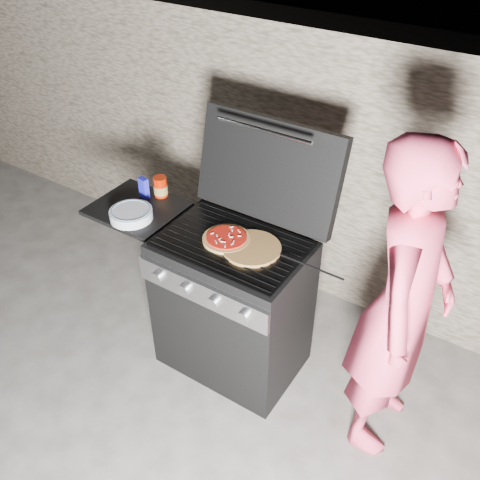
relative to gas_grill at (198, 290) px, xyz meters
The scene contains 10 objects.
ground 0.52m from the gas_grill, ahead, with size 50.00×50.00×0.00m, color #48433E.
stone_wall 1.17m from the gas_grill, 76.61° to the left, with size 8.00×0.35×1.80m, color gray.
gas_grill is the anchor object (origin of this frame).
pizza_topped 0.52m from the gas_grill, ahead, with size 0.26×0.26×0.03m, color gold, non-canonical shape.
pizza_plain 0.59m from the gas_grill, ahead, with size 0.31×0.31×0.02m, color #D5984D.
sauce_jar 0.66m from the gas_grill, 155.53° to the left, with size 0.08×0.08×0.13m, color #A51600.
blue_carton 0.69m from the gas_grill, 167.01° to the left, with size 0.06×0.03×0.13m, color #1B1DC1.
plate_stack 0.61m from the gas_grill, 163.15° to the right, with size 0.24×0.24×0.06m, color silver.
person 1.24m from the gas_grill, ahead, with size 0.64×0.42×1.74m, color #E84465.
tongs 0.86m from the gas_grill, ahead, with size 0.01×0.01×0.40m, color black.
Camera 1 is at (1.26, -1.86, 2.61)m, focal length 40.00 mm.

